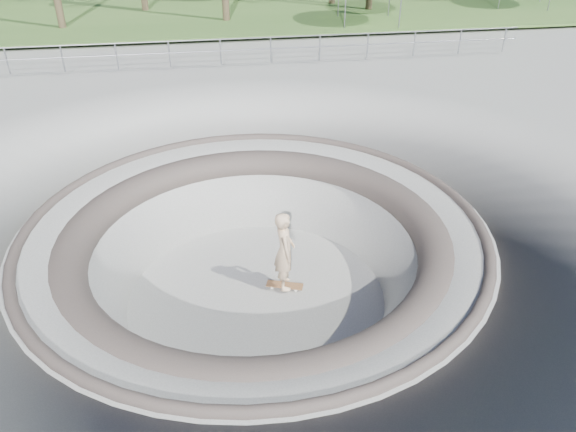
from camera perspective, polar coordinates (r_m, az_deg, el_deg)
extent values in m
plane|color=#A6A7A2|center=(12.40, -3.44, -1.14)|extent=(180.00, 180.00, 0.00)
torus|color=#A6A7A2|center=(13.58, -3.18, -8.28)|extent=(14.00, 14.00, 4.00)
cylinder|color=#A6A7A2|center=(13.55, -3.18, -8.12)|extent=(6.60, 6.60, 0.10)
torus|color=#4C433D|center=(12.41, -3.44, -1.22)|extent=(10.24, 10.24, 0.24)
torus|color=#4C433D|center=(12.65, -3.38, -2.86)|extent=(8.91, 8.91, 0.81)
ellipsoid|color=brown|center=(72.46, -2.05, 19.74)|extent=(61.60, 44.00, 28.60)
cylinder|color=gray|center=(23.11, -6.94, 17.40)|extent=(25.00, 0.05, 0.05)
cylinder|color=gray|center=(23.22, -6.86, 16.32)|extent=(25.00, 0.05, 0.05)
cube|color=brown|center=(13.64, -0.34, -7.03)|extent=(0.92, 0.52, 0.02)
cylinder|color=#AAA9AE|center=(13.67, -0.34, -7.15)|extent=(0.10, 0.19, 0.04)
cylinder|color=#AAA9AE|center=(13.67, -0.34, -7.15)|extent=(0.10, 0.19, 0.04)
cylinder|color=white|center=(13.67, -0.34, -7.18)|extent=(0.08, 0.05, 0.07)
cylinder|color=white|center=(13.67, -0.34, -7.18)|extent=(0.08, 0.05, 0.07)
cylinder|color=white|center=(13.67, -0.34, -7.18)|extent=(0.08, 0.05, 0.07)
cylinder|color=white|center=(13.67, -0.34, -7.18)|extent=(0.08, 0.05, 0.07)
imported|color=beige|center=(13.04, -0.35, -3.52)|extent=(0.50, 0.74, 2.01)
cylinder|color=gray|center=(28.57, 6.25, 20.42)|extent=(0.06, 0.06, 2.09)
cylinder|color=gray|center=(29.37, 11.61, 20.30)|extent=(0.06, 0.06, 2.09)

